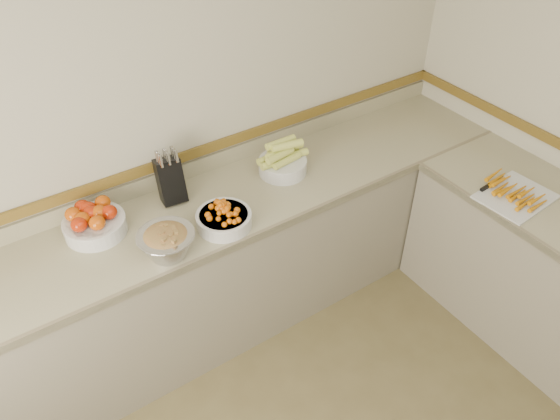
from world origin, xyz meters
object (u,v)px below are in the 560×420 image
knife_block (170,179)px  corn_bowl (283,161)px  rhubarb_bowl (167,242)px  tomato_bowl (93,221)px  cherry_tomato_bowl (224,218)px  cutting_board (514,194)px

knife_block → corn_bowl: knife_block is taller
corn_bowl → rhubarb_bowl: size_ratio=1.11×
tomato_bowl → corn_bowl: corn_bowl is taller
corn_bowl → cherry_tomato_bowl: bearing=-156.3°
knife_block → cutting_board: bearing=-33.2°
corn_bowl → rhubarb_bowl: bearing=-162.6°
tomato_bowl → corn_bowl: (1.08, -0.09, 0.00)m
knife_block → rhubarb_bowl: size_ratio=1.15×
knife_block → rhubarb_bowl: bearing=-118.0°
tomato_bowl → cutting_board: size_ratio=0.75×
knife_block → cherry_tomato_bowl: knife_block is taller
cutting_board → tomato_bowl: bearing=153.7°
corn_bowl → tomato_bowl: bearing=175.2°
knife_block → cutting_board: knife_block is taller
cherry_tomato_bowl → cutting_board: (1.44, -0.67, -0.03)m
corn_bowl → cutting_board: size_ratio=0.75×
knife_block → cherry_tomato_bowl: size_ratio=1.11×
cherry_tomato_bowl → rhubarb_bowl: same height
cherry_tomato_bowl → corn_bowl: 0.56m
cherry_tomato_bowl → rhubarb_bowl: size_ratio=1.03×
knife_block → rhubarb_bowl: 0.44m
knife_block → tomato_bowl: 0.45m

